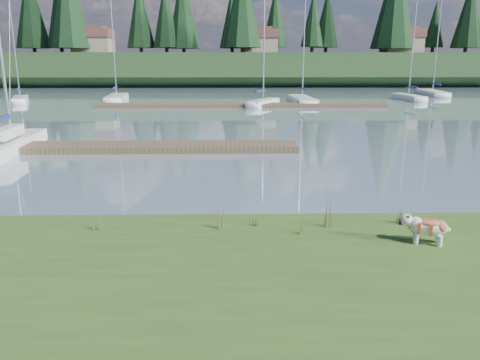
{
  "coord_description": "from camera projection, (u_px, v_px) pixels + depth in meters",
  "views": [
    {
      "loc": [
        0.9,
        -12.58,
        4.06
      ],
      "look_at": [
        1.16,
        -0.5,
        0.97
      ],
      "focal_mm": 35.0,
      "sensor_mm": 36.0,
      "label": 1
    }
  ],
  "objects": [
    {
      "name": "sailboat_main",
      "position": [
        11.0,
        141.0,
        21.93
      ],
      "size": [
        2.21,
        8.04,
        11.52
      ],
      "rotation": [
        0.0,
        0.0,
        1.65
      ],
      "color": "white",
      "rests_on": "ground"
    },
    {
      "name": "weed_4",
      "position": [
        299.0,
        227.0,
        10.32
      ],
      "size": [
        0.17,
        0.14,
        0.36
      ],
      "color": "#475B23",
      "rests_on": "bank"
    },
    {
      "name": "sailboat_bg_0",
      "position": [
        21.0,
        99.0,
        47.07
      ],
      "size": [
        3.42,
        6.44,
        9.48
      ],
      "rotation": [
        0.0,
        0.0,
        1.93
      ],
      "color": "white",
      "rests_on": "ground"
    },
    {
      "name": "conifer_2",
      "position": [
        68.0,
        0.0,
        75.15
      ],
      "size": [
        6.6,
        6.6,
        16.05
      ],
      "color": "#382619",
      "rests_on": "ridge"
    },
    {
      "name": "ground",
      "position": [
        220.0,
        107.0,
        42.23
      ],
      "size": [
        200.0,
        200.0,
        0.0
      ],
      "primitive_type": "plane",
      "color": "#8099A7",
      "rests_on": "ground"
    },
    {
      "name": "weed_1",
      "position": [
        254.0,
        218.0,
        10.82
      ],
      "size": [
        0.17,
        0.14,
        0.41
      ],
      "color": "#475B23",
      "rests_on": "bank"
    },
    {
      "name": "conifer_5",
      "position": [
        313.0,
        19.0,
        78.6
      ],
      "size": [
        3.96,
        3.96,
        10.35
      ],
      "color": "#382619",
      "rests_on": "ridge"
    },
    {
      "name": "dock_far",
      "position": [
        242.0,
        105.0,
        42.23
      ],
      "size": [
        26.0,
        2.2,
        0.3
      ],
      "primitive_type": "cube",
      "color": "#4C3D2C",
      "rests_on": "ground"
    },
    {
      "name": "conifer_4",
      "position": [
        242.0,
        2.0,
        73.92
      ],
      "size": [
        6.16,
        6.16,
        15.1
      ],
      "color": "#382619",
      "rests_on": "ridge"
    },
    {
      "name": "weed_5",
      "position": [
        400.0,
        214.0,
        10.94
      ],
      "size": [
        0.17,
        0.14,
        0.52
      ],
      "color": "#475B23",
      "rests_on": "bank"
    },
    {
      "name": "dock_near",
      "position": [
        125.0,
        147.0,
        21.77
      ],
      "size": [
        16.0,
        2.0,
        0.3
      ],
      "primitive_type": "cube",
      "color": "#4C3D2C",
      "rests_on": "ground"
    },
    {
      "name": "sailboat_bg_3",
      "position": [
        301.0,
        99.0,
        47.05
      ],
      "size": [
        1.95,
        9.04,
        13.12
      ],
      "rotation": [
        0.0,
        0.0,
        1.59
      ],
      "color": "white",
      "rests_on": "ground"
    },
    {
      "name": "bank",
      "position": [
        173.0,
        316.0,
        7.32
      ],
      "size": [
        60.0,
        9.0,
        0.35
      ],
      "primitive_type": "cube",
      "color": "#32501E",
      "rests_on": "ground"
    },
    {
      "name": "house_2",
      "position": [
        402.0,
        41.0,
        78.82
      ],
      "size": [
        6.3,
        5.3,
        4.65
      ],
      "color": "gray",
      "rests_on": "ridge"
    },
    {
      "name": "sailboat_bg_4",
      "position": [
        406.0,
        97.0,
        50.07
      ],
      "size": [
        1.73,
        6.96,
        10.29
      ],
      "rotation": [
        0.0,
        0.0,
        1.63
      ],
      "color": "white",
      "rests_on": "ground"
    },
    {
      "name": "conifer_7",
      "position": [
        470.0,
        12.0,
        79.81
      ],
      "size": [
        5.28,
        5.28,
        13.2
      ],
      "color": "#382619",
      "rests_on": "ridge"
    },
    {
      "name": "ridge",
      "position": [
        224.0,
        70.0,
        83.26
      ],
      "size": [
        200.0,
        20.0,
        5.0
      ],
      "primitive_type": "cube",
      "color": "#1B3118",
      "rests_on": "ground"
    },
    {
      "name": "sailboat_bg_5",
      "position": [
        431.0,
        92.0,
        56.97
      ],
      "size": [
        2.89,
        9.32,
        12.97
      ],
      "rotation": [
        0.0,
        0.0,
        1.45
      ],
      "color": "white",
      "rests_on": "ground"
    },
    {
      "name": "house_1",
      "position": [
        259.0,
        41.0,
        80.25
      ],
      "size": [
        6.3,
        5.3,
        4.65
      ],
      "color": "gray",
      "rests_on": "ridge"
    },
    {
      "name": "weed_0",
      "position": [
        219.0,
        218.0,
        10.58
      ],
      "size": [
        0.17,
        0.14,
        0.61
      ],
      "color": "#475B23",
      "rests_on": "bank"
    },
    {
      "name": "mud_lip",
      "position": [
        194.0,
        226.0,
        11.6
      ],
      "size": [
        60.0,
        0.5,
        0.14
      ],
      "primitive_type": "cube",
      "color": "#33281C",
      "rests_on": "ground"
    },
    {
      "name": "weed_2",
      "position": [
        330.0,
        213.0,
        10.72
      ],
      "size": [
        0.17,
        0.14,
        0.78
      ],
      "color": "#475B23",
      "rests_on": "bank"
    },
    {
      "name": "sailboat_bg_2",
      "position": [
        265.0,
        102.0,
        43.58
      ],
      "size": [
        3.78,
        6.08,
        9.47
      ],
      "rotation": [
        0.0,
        0.0,
        1.12
      ],
      "color": "white",
      "rests_on": "ground"
    },
    {
      "name": "sailboat_bg_1",
      "position": [
        118.0,
        97.0,
        49.42
      ],
      "size": [
        2.69,
        8.75,
        12.76
      ],
      "rotation": [
        0.0,
        0.0,
        1.69
      ],
      "color": "white",
      "rests_on": "ground"
    },
    {
      "name": "bulldog",
      "position": [
        427.0,
        226.0,
        9.71
      ],
      "size": [
        1.01,
        0.6,
        0.6
      ],
      "rotation": [
        0.0,
        0.0,
        2.83
      ],
      "color": "silver",
      "rests_on": "bank"
    },
    {
      "name": "weed_3",
      "position": [
        98.0,
        219.0,
        10.55
      ],
      "size": [
        0.17,
        0.14,
        0.59
      ],
      "color": "#475B23",
      "rests_on": "bank"
    },
    {
      "name": "conifer_3",
      "position": [
        165.0,
        14.0,
        79.79
      ],
      "size": [
        4.84,
        4.84,
        12.25
      ],
      "color": "#382619",
      "rests_on": "ridge"
    },
    {
      "name": "house_0",
      "position": [
        94.0,
        41.0,
        78.69
      ],
      "size": [
        6.3,
        5.3,
        4.65
      ],
      "color": "gray",
      "rests_on": "ridge"
    }
  ]
}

